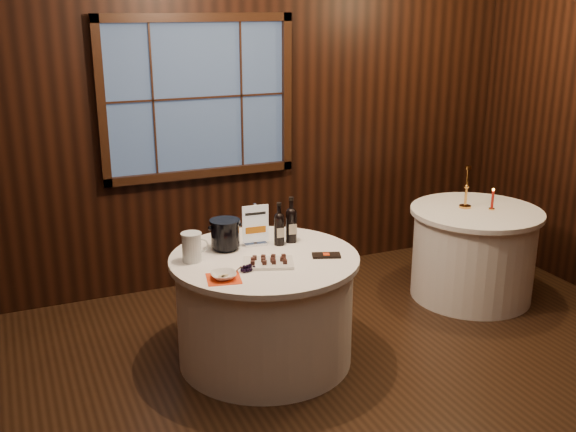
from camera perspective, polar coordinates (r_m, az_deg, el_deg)
name	(u,v)px	position (r m, az deg, el deg)	size (l,w,h in m)	color
back_wall	(198,110)	(5.70, -7.64, 8.87)	(6.00, 0.10, 3.00)	black
main_table	(265,308)	(4.68, -1.97, -7.79)	(1.28, 1.28, 0.77)	white
side_table	(473,253)	(5.87, 15.39, -3.04)	(1.08, 1.08, 0.77)	white
sign_stand	(255,231)	(4.70, -2.78, -1.28)	(0.19, 0.10, 0.30)	silver
port_bottle_left	(279,227)	(4.69, -0.76, -0.90)	(0.07, 0.08, 0.31)	black
port_bottle_right	(291,223)	(4.75, 0.27, -0.56)	(0.08, 0.08, 0.33)	black
ice_bucket	(225,234)	(4.63, -5.34, -1.52)	(0.21, 0.21, 0.21)	black
chocolate_plate	(268,262)	(4.38, -1.67, -3.89)	(0.38, 0.31, 0.05)	white
chocolate_box	(326,255)	(4.53, 3.26, -3.35)	(0.19, 0.09, 0.02)	black
grape_bunch	(248,268)	(4.28, -3.41, -4.45)	(0.17, 0.07, 0.04)	black
glass_pitcher	(192,247)	(4.45, -8.14, -2.61)	(0.18, 0.14, 0.20)	silver
orange_napkin	(224,279)	(4.18, -5.47, -5.30)	(0.21, 0.21, 0.00)	#E83D13
cracker_bowl	(224,275)	(4.17, -5.47, -5.03)	(0.16, 0.16, 0.04)	white
brass_candlestick	(466,193)	(5.75, 14.85, 1.92)	(0.10, 0.10, 0.35)	gold
red_candle	(492,201)	(5.77, 16.92, 1.21)	(0.05, 0.05, 0.18)	gold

